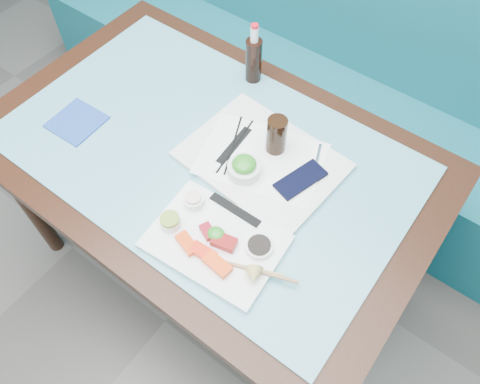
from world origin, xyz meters
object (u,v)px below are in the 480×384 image
Objects in this scene: dining_table at (209,169)px; sashimi_plate at (216,242)px; cola_bottle_body at (254,60)px; blue_napkin at (77,122)px; booth_bench at (329,89)px; cola_glass at (276,135)px; seaweed_bowl at (244,169)px; serving_tray at (262,160)px.

sashimi_plate is at bearing -46.64° from dining_table.
cola_bottle_body reaches higher than blue_napkin.
booth_bench reaches higher than cola_glass.
booth_bench reaches higher than seaweed_bowl.
blue_napkin is at bearing -123.47° from cola_bottle_body.
booth_bench is 0.68m from cola_bottle_body.
blue_napkin is at bearing -158.91° from dining_table.
dining_table is 14.58× the size of seaweed_bowl.
dining_table is 0.44m from blue_napkin.
booth_bench is at bearing 106.04° from serving_tray.
serving_tray is at bearing 22.67° from dining_table.
cola_glass is at bearing -76.92° from booth_bench.
cola_bottle_body reaches higher than serving_tray.
cola_glass reaches higher than dining_table.
dining_table is at bearing -144.17° from cola_glass.
cola_glass is 0.79× the size of cola_bottle_body.
seaweed_bowl is (0.15, -0.85, 0.42)m from booth_bench.
seaweed_bowl is (0.15, -0.01, 0.13)m from dining_table.
sashimi_plate is 0.65m from cola_bottle_body.
serving_tray is 0.37m from cola_bottle_body.
sashimi_plate is 0.36m from cola_glass.
cola_bottle_body is at bearing -98.61° from booth_bench.
cola_glass is (-0.05, 0.35, 0.07)m from sashimi_plate.
seaweed_bowl is at bearing -93.03° from serving_tray.
sashimi_plate is 2.29× the size of blue_napkin.
cola_bottle_body reaches higher than sashimi_plate.
cola_glass is at bearing 81.25° from seaweed_bowl.
seaweed_bowl is at bearing -80.17° from booth_bench.
cola_bottle_body is at bearing 137.44° from cola_glass.
booth_bench reaches higher than dining_table.
sashimi_plate is 0.30m from serving_tray.
cola_glass is (0.01, 0.05, 0.07)m from serving_tray.
seaweed_bowl is 0.57m from blue_napkin.
dining_table is (0.00, -0.84, 0.29)m from booth_bench.
cola_bottle_body is (-0.22, 0.35, 0.04)m from seaweed_bowl.
serving_tray is 4.66× the size of seaweed_bowl.
booth_bench is at bearing 99.83° from seaweed_bowl.
dining_table is 9.31× the size of blue_napkin.
serving_tray is (0.16, 0.07, 0.10)m from dining_table.
cola_bottle_body is at bearing 112.32° from sashimi_plate.
blue_napkin is (-0.62, 0.07, -0.01)m from sashimi_plate.
blue_napkin is at bearing -165.11° from seaweed_bowl.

